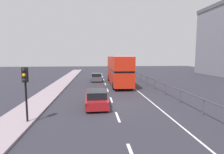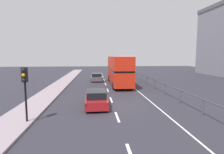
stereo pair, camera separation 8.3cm
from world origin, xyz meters
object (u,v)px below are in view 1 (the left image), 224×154
double_decker_bus_red (119,69)px  traffic_signal_pole (25,81)px  hatchback_car_near (96,99)px  sedan_car_ahead (96,77)px

double_decker_bus_red → traffic_signal_pole: bearing=-117.3°
hatchback_car_near → sedan_car_ahead: bearing=88.1°
double_decker_bus_red → sedan_car_ahead: size_ratio=2.58×
hatchback_car_near → traffic_signal_pole: traffic_signal_pole is taller
double_decker_bus_red → sedan_car_ahead: double_decker_bus_red is taller
double_decker_bus_red → sedan_car_ahead: (-3.26, 4.29, -1.63)m
double_decker_bus_red → sedan_car_ahead: 5.63m
sedan_car_ahead → traffic_signal_pole: bearing=-103.6°
double_decker_bus_red → hatchback_car_near: double_decker_bus_red is taller
hatchback_car_near → sedan_car_ahead: 15.78m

